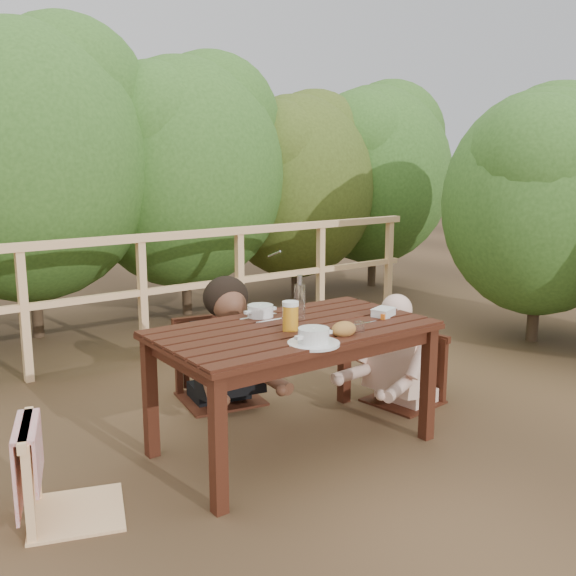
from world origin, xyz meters
TOP-DOWN VIEW (x-y plane):
  - ground at (0.00, 0.00)m, footprint 60.00×60.00m
  - table at (0.00, 0.00)m, footprint 1.48×0.83m
  - chair_left at (-1.22, 0.01)m, footprint 0.55×0.55m
  - chair_far at (0.04, 0.87)m, footprint 0.58×0.58m
  - chair_right at (0.99, 0.12)m, footprint 0.47×0.47m
  - woman at (0.04, 0.89)m, footprint 0.63×0.73m
  - diner_right at (1.02, 0.12)m, footprint 0.66×0.56m
  - railing at (0.00, 2.00)m, footprint 5.60×0.10m
  - hedge_row at (0.40, 3.20)m, footprint 6.60×1.60m
  - soup_near at (-0.11, -0.32)m, footprint 0.26×0.26m
  - soup_far at (-0.03, 0.28)m, footprint 0.25×0.25m
  - bread_roll at (0.11, -0.29)m, footprint 0.14×0.11m
  - beer_glass at (-0.07, -0.06)m, footprint 0.09×0.09m
  - bottle at (0.12, 0.10)m, footprint 0.06×0.06m
  - tumbler at (0.21, -0.30)m, footprint 0.06×0.06m
  - butter_tub at (0.55, -0.12)m, footprint 0.16×0.14m

SIDE VIEW (x-z plane):
  - ground at x=0.00m, z-range 0.00..0.00m
  - table at x=0.00m, z-range 0.00..0.69m
  - chair_right at x=0.99m, z-range 0.00..0.86m
  - chair_left at x=-1.22m, z-range 0.00..0.86m
  - railing at x=0.00m, z-range 0.00..1.01m
  - chair_far at x=0.04m, z-range 0.00..1.01m
  - diner_right at x=1.02m, z-range 0.00..1.23m
  - woman at x=0.04m, z-range 0.00..1.31m
  - butter_tub at x=0.55m, z-range 0.69..0.74m
  - tumbler at x=0.21m, z-range 0.69..0.75m
  - bread_roll at x=0.11m, z-range 0.69..0.77m
  - soup_far at x=-0.03m, z-range 0.69..0.77m
  - soup_near at x=-0.11m, z-range 0.69..0.77m
  - beer_glass at x=-0.07m, z-range 0.69..0.85m
  - bottle at x=0.12m, z-range 0.69..0.95m
  - hedge_row at x=0.40m, z-range 0.00..3.80m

